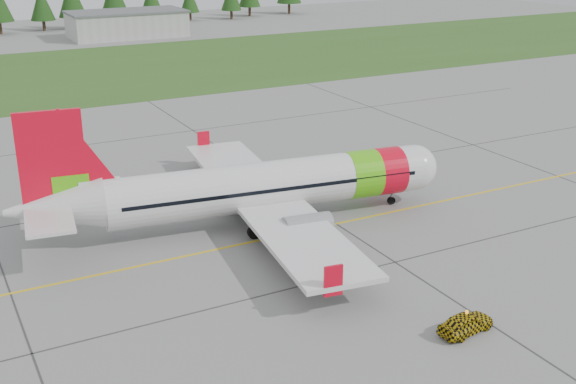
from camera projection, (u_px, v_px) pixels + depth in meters
ground at (270, 294)px, 47.13m from camera, size 320.00×320.00×0.00m
aircraft at (260, 187)px, 57.38m from camera, size 34.97×32.50×10.62m
follow_me_car at (468, 305)px, 42.02m from camera, size 1.45×1.65×3.71m
grass_strip at (39, 76)px, 114.99m from camera, size 320.00×50.00×0.03m
taxi_guideline at (222, 248)px, 53.74m from camera, size 120.00×0.25×0.02m
hangar_east at (127, 25)px, 154.92m from camera, size 24.00×12.00×5.20m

